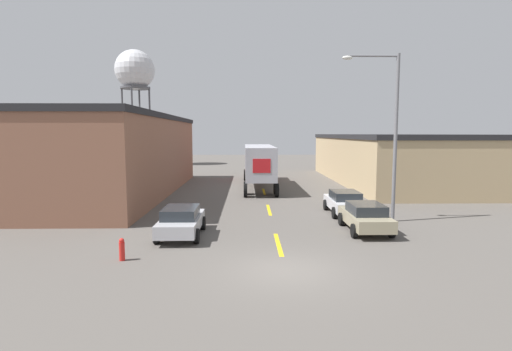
{
  "coord_description": "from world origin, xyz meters",
  "views": [
    {
      "loc": [
        -1.36,
        -14.11,
        4.97
      ],
      "look_at": [
        -0.78,
        14.75,
        1.93
      ],
      "focal_mm": 28.0,
      "sensor_mm": 36.0,
      "label": 1
    }
  ],
  "objects_px": {
    "parked_car_right_near": "(365,216)",
    "parked_car_left_near": "(181,221)",
    "semi_truck": "(258,162)",
    "street_lamp": "(390,126)",
    "fire_hydrant": "(122,249)",
    "water_tower": "(135,71)",
    "parked_car_right_mid": "(345,202)"
  },
  "relations": [
    {
      "from": "semi_truck",
      "to": "parked_car_right_near",
      "type": "bearing_deg",
      "value": -74.5
    },
    {
      "from": "parked_car_left_near",
      "to": "street_lamp",
      "type": "bearing_deg",
      "value": 15.6
    },
    {
      "from": "parked_car_right_near",
      "to": "parked_car_right_mid",
      "type": "relative_size",
      "value": 1.0
    },
    {
      "from": "semi_truck",
      "to": "parked_car_left_near",
      "type": "bearing_deg",
      "value": -103.55
    },
    {
      "from": "parked_car_right_near",
      "to": "fire_hydrant",
      "type": "xyz_separation_m",
      "value": [
        -10.93,
        -4.51,
        -0.32
      ]
    },
    {
      "from": "parked_car_right_mid",
      "to": "fire_hydrant",
      "type": "relative_size",
      "value": 4.73
    },
    {
      "from": "semi_truck",
      "to": "parked_car_left_near",
      "type": "distance_m",
      "value": 18.78
    },
    {
      "from": "semi_truck",
      "to": "street_lamp",
      "type": "bearing_deg",
      "value": -66.03
    },
    {
      "from": "parked_car_right_mid",
      "to": "parked_car_right_near",
      "type": "bearing_deg",
      "value": -90.0
    },
    {
      "from": "parked_car_right_mid",
      "to": "street_lamp",
      "type": "relative_size",
      "value": 0.46
    },
    {
      "from": "parked_car_right_near",
      "to": "street_lamp",
      "type": "bearing_deg",
      "value": 50.18
    },
    {
      "from": "parked_car_right_near",
      "to": "water_tower",
      "type": "bearing_deg",
      "value": 118.3
    },
    {
      "from": "parked_car_right_near",
      "to": "fire_hydrant",
      "type": "height_order",
      "value": "parked_car_right_near"
    },
    {
      "from": "semi_truck",
      "to": "parked_car_right_mid",
      "type": "height_order",
      "value": "semi_truck"
    },
    {
      "from": "semi_truck",
      "to": "fire_hydrant",
      "type": "relative_size",
      "value": 16.0
    },
    {
      "from": "parked_car_right_near",
      "to": "water_tower",
      "type": "distance_m",
      "value": 51.48
    },
    {
      "from": "parked_car_right_near",
      "to": "fire_hydrant",
      "type": "relative_size",
      "value": 4.73
    },
    {
      "from": "semi_truck",
      "to": "parked_car_right_near",
      "type": "xyz_separation_m",
      "value": [
        5.0,
        -17.4,
        -1.58
      ]
    },
    {
      "from": "semi_truck",
      "to": "street_lamp",
      "type": "xyz_separation_m",
      "value": [
        6.9,
        -15.13,
        3.04
      ]
    },
    {
      "from": "street_lamp",
      "to": "semi_truck",
      "type": "bearing_deg",
      "value": 114.52
    },
    {
      "from": "parked_car_right_mid",
      "to": "street_lamp",
      "type": "height_order",
      "value": "street_lamp"
    },
    {
      "from": "parked_car_left_near",
      "to": "parked_car_right_near",
      "type": "bearing_deg",
      "value": 5.14
    },
    {
      "from": "semi_truck",
      "to": "parked_car_left_near",
      "type": "height_order",
      "value": "semi_truck"
    },
    {
      "from": "semi_truck",
      "to": "parked_car_left_near",
      "type": "xyz_separation_m",
      "value": [
        -4.21,
        -18.23,
        -1.58
      ]
    },
    {
      "from": "fire_hydrant",
      "to": "parked_car_right_mid",
      "type": "bearing_deg",
      "value": 39.08
    },
    {
      "from": "parked_car_right_near",
      "to": "street_lamp",
      "type": "relative_size",
      "value": 0.46
    },
    {
      "from": "parked_car_right_near",
      "to": "water_tower",
      "type": "xyz_separation_m",
      "value": [
        -23.51,
        43.66,
        13.84
      ]
    },
    {
      "from": "parked_car_left_near",
      "to": "street_lamp",
      "type": "xyz_separation_m",
      "value": [
        11.11,
        3.1,
        4.63
      ]
    },
    {
      "from": "parked_car_right_near",
      "to": "parked_car_left_near",
      "type": "bearing_deg",
      "value": -174.86
    },
    {
      "from": "parked_car_right_mid",
      "to": "street_lamp",
      "type": "distance_m",
      "value": 5.42
    },
    {
      "from": "parked_car_left_near",
      "to": "parked_car_right_mid",
      "type": "height_order",
      "value": "same"
    },
    {
      "from": "semi_truck",
      "to": "parked_car_right_mid",
      "type": "xyz_separation_m",
      "value": [
        5.0,
        -13.03,
        -1.58
      ]
    }
  ]
}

